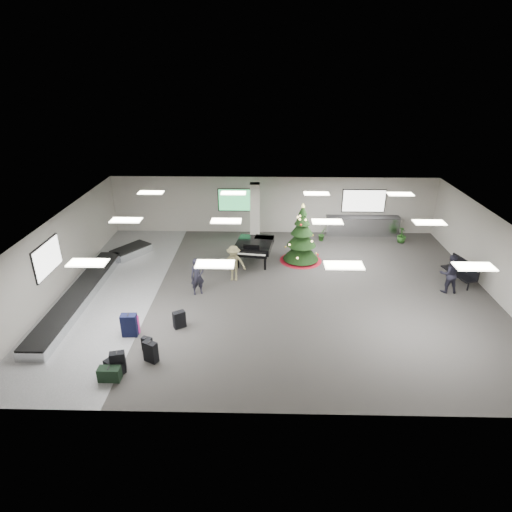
{
  "coord_description": "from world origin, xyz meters",
  "views": [
    {
      "loc": [
        -0.45,
        -15.99,
        8.83
      ],
      "look_at": [
        -0.84,
        1.0,
        1.17
      ],
      "focal_mm": 30.0,
      "sensor_mm": 36.0,
      "label": 1
    }
  ],
  "objects_px": {
    "christmas_tree": "(301,241)",
    "potted_plant_left": "(322,234)",
    "baggage_carousel": "(91,285)",
    "traveler_bench": "(449,274)",
    "traveler_a": "(197,277)",
    "potted_plant_right": "(402,235)",
    "pink_suitcase": "(132,325)",
    "bench": "(462,271)",
    "service_counter": "(362,226)",
    "traveler_b": "(234,263)",
    "grand_piano": "(254,246)"
  },
  "relations": [
    {
      "from": "baggage_carousel",
      "to": "traveler_bench",
      "type": "xyz_separation_m",
      "value": [
        15.09,
        0.2,
        0.64
      ]
    },
    {
      "from": "service_counter",
      "to": "potted_plant_left",
      "type": "bearing_deg",
      "value": -158.97
    },
    {
      "from": "traveler_a",
      "to": "traveler_bench",
      "type": "bearing_deg",
      "value": -21.27
    },
    {
      "from": "christmas_tree",
      "to": "potted_plant_left",
      "type": "relative_size",
      "value": 3.87
    },
    {
      "from": "pink_suitcase",
      "to": "traveler_bench",
      "type": "relative_size",
      "value": 0.43
    },
    {
      "from": "pink_suitcase",
      "to": "christmas_tree",
      "type": "bearing_deg",
      "value": 63.88
    },
    {
      "from": "service_counter",
      "to": "traveler_b",
      "type": "bearing_deg",
      "value": -140.38
    },
    {
      "from": "traveler_a",
      "to": "potted_plant_right",
      "type": "distance_m",
      "value": 11.73
    },
    {
      "from": "grand_piano",
      "to": "traveler_b",
      "type": "distance_m",
      "value": 2.02
    },
    {
      "from": "christmas_tree",
      "to": "bench",
      "type": "height_order",
      "value": "christmas_tree"
    },
    {
      "from": "service_counter",
      "to": "potted_plant_right",
      "type": "height_order",
      "value": "service_counter"
    },
    {
      "from": "grand_piano",
      "to": "traveler_a",
      "type": "relative_size",
      "value": 1.48
    },
    {
      "from": "pink_suitcase",
      "to": "potted_plant_left",
      "type": "relative_size",
      "value": 0.96
    },
    {
      "from": "christmas_tree",
      "to": "potted_plant_left",
      "type": "bearing_deg",
      "value": 62.92
    },
    {
      "from": "christmas_tree",
      "to": "traveler_a",
      "type": "distance_m",
      "value": 5.69
    },
    {
      "from": "bench",
      "to": "potted_plant_left",
      "type": "height_order",
      "value": "bench"
    },
    {
      "from": "baggage_carousel",
      "to": "service_counter",
      "type": "bearing_deg",
      "value": 27.67
    },
    {
      "from": "service_counter",
      "to": "traveler_bench",
      "type": "relative_size",
      "value": 2.39
    },
    {
      "from": "grand_piano",
      "to": "potted_plant_right",
      "type": "height_order",
      "value": "grand_piano"
    },
    {
      "from": "potted_plant_left",
      "to": "traveler_b",
      "type": "bearing_deg",
      "value": -133.3
    },
    {
      "from": "traveler_b",
      "to": "potted_plant_left",
      "type": "height_order",
      "value": "traveler_b"
    },
    {
      "from": "traveler_a",
      "to": "traveler_b",
      "type": "bearing_deg",
      "value": 19.0
    },
    {
      "from": "pink_suitcase",
      "to": "christmas_tree",
      "type": "xyz_separation_m",
      "value": [
        6.47,
        6.36,
        0.65
      ]
    },
    {
      "from": "bench",
      "to": "potted_plant_left",
      "type": "bearing_deg",
      "value": 122.73
    },
    {
      "from": "pink_suitcase",
      "to": "potted_plant_left",
      "type": "bearing_deg",
      "value": 68.36
    },
    {
      "from": "baggage_carousel",
      "to": "traveler_bench",
      "type": "relative_size",
      "value": 5.72
    },
    {
      "from": "potted_plant_left",
      "to": "traveler_a",
      "type": "bearing_deg",
      "value": -134.25
    },
    {
      "from": "grand_piano",
      "to": "traveler_bench",
      "type": "relative_size",
      "value": 1.39
    },
    {
      "from": "baggage_carousel",
      "to": "grand_piano",
      "type": "height_order",
      "value": "grand_piano"
    },
    {
      "from": "traveler_a",
      "to": "traveler_b",
      "type": "relative_size",
      "value": 0.97
    },
    {
      "from": "bench",
      "to": "potted_plant_right",
      "type": "relative_size",
      "value": 2.07
    },
    {
      "from": "pink_suitcase",
      "to": "traveler_b",
      "type": "distance_m",
      "value": 5.41
    },
    {
      "from": "bench",
      "to": "traveler_bench",
      "type": "bearing_deg",
      "value": -154.5
    },
    {
      "from": "baggage_carousel",
      "to": "bench",
      "type": "bearing_deg",
      "value": 3.5
    },
    {
      "from": "bench",
      "to": "grand_piano",
      "type": "bearing_deg",
      "value": 152.18
    },
    {
      "from": "service_counter",
      "to": "bench",
      "type": "bearing_deg",
      "value": -61.42
    },
    {
      "from": "grand_piano",
      "to": "potted_plant_right",
      "type": "relative_size",
      "value": 2.71
    },
    {
      "from": "potted_plant_right",
      "to": "grand_piano",
      "type": "bearing_deg",
      "value": -160.74
    },
    {
      "from": "service_counter",
      "to": "potted_plant_right",
      "type": "distance_m",
      "value": 2.19
    },
    {
      "from": "traveler_bench",
      "to": "potted_plant_right",
      "type": "relative_size",
      "value": 1.96
    },
    {
      "from": "traveler_bench",
      "to": "potted_plant_left",
      "type": "bearing_deg",
      "value": -51.49
    },
    {
      "from": "baggage_carousel",
      "to": "traveler_a",
      "type": "distance_m",
      "value": 4.65
    },
    {
      "from": "christmas_tree",
      "to": "potted_plant_right",
      "type": "height_order",
      "value": "christmas_tree"
    },
    {
      "from": "christmas_tree",
      "to": "grand_piano",
      "type": "xyz_separation_m",
      "value": [
        -2.29,
        -0.29,
        -0.13
      ]
    },
    {
      "from": "baggage_carousel",
      "to": "bench",
      "type": "distance_m",
      "value": 16.01
    },
    {
      "from": "service_counter",
      "to": "bench",
      "type": "xyz_separation_m",
      "value": [
        3.13,
        -5.76,
        0.06
      ]
    },
    {
      "from": "baggage_carousel",
      "to": "potted_plant_right",
      "type": "relative_size",
      "value": 11.18
    },
    {
      "from": "grand_piano",
      "to": "traveler_a",
      "type": "height_order",
      "value": "traveler_a"
    },
    {
      "from": "traveler_b",
      "to": "traveler_bench",
      "type": "xyz_separation_m",
      "value": [
        9.07,
        -0.89,
        0.03
      ]
    },
    {
      "from": "traveler_a",
      "to": "traveler_bench",
      "type": "distance_m",
      "value": 10.49
    }
  ]
}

